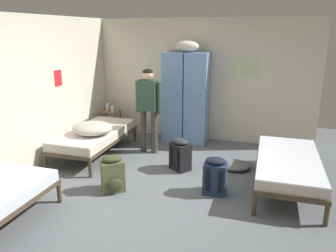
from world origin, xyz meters
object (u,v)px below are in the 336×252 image
object	(u,v)px
bedding_heap	(92,128)
water_bottle	(107,106)
shelf_unit	(111,120)
locker_bank	(186,96)
backpack_olive	(113,174)
lotion_bottle	(112,108)
backpack_black	(181,155)
bed_right	(288,164)
backpack_navy	(215,176)
bed_left_rear	(95,135)
clothes_pile_grey	(235,165)
person_traveler	(148,103)

from	to	relation	value
bedding_heap	water_bottle	bearing A→B (deg)	106.98
shelf_unit	water_bottle	xyz separation A→B (m)	(-0.08, 0.02, 0.31)
locker_bank	backpack_olive	bearing A→B (deg)	-100.48
lotion_bottle	backpack_black	world-z (taller)	lotion_bottle
locker_bank	water_bottle	size ratio (longest dim) A/B	10.42
bed_right	water_bottle	bearing A→B (deg)	157.51
locker_bank	backpack_navy	size ratio (longest dim) A/B	3.76
bed_left_rear	clothes_pile_grey	world-z (taller)	bed_left_rear
backpack_black	shelf_unit	bearing A→B (deg)	145.64
water_bottle	backpack_navy	xyz separation A→B (m)	(2.73, -2.02, -0.40)
water_bottle	lotion_bottle	xyz separation A→B (m)	(0.15, -0.06, -0.02)
person_traveler	water_bottle	world-z (taller)	person_traveler
lotion_bottle	backpack_olive	size ratio (longest dim) A/B	0.30
water_bottle	backpack_black	distance (m)	2.49
bed_left_rear	clothes_pile_grey	distance (m)	2.61
shelf_unit	backpack_black	distance (m)	2.38
locker_bank	bed_left_rear	xyz separation A→B (m)	(-1.43, -1.26, -0.59)
shelf_unit	backpack_navy	xyz separation A→B (m)	(2.65, -2.00, -0.09)
water_bottle	backpack_olive	distance (m)	2.75
water_bottle	backpack_navy	size ratio (longest dim) A/B	0.36
bed_left_rear	lotion_bottle	xyz separation A→B (m)	(-0.18, 1.12, 0.26)
bed_left_rear	bedding_heap	size ratio (longest dim) A/B	2.63
locker_bank	bed_right	distance (m)	2.61
lotion_bottle	backpack_black	distance (m)	2.33
bed_left_rear	locker_bank	bearing A→B (deg)	41.48
shelf_unit	person_traveler	bearing A→B (deg)	-31.78
bedding_heap	backpack_navy	world-z (taller)	bedding_heap
bed_right	backpack_navy	bearing A→B (deg)	-154.17
bed_right	person_traveler	xyz separation A→B (m)	(-2.47, 0.80, 0.58)
bedding_heap	bed_left_rear	bearing A→B (deg)	113.24
bed_right	water_bottle	world-z (taller)	water_bottle
shelf_unit	backpack_navy	size ratio (longest dim) A/B	1.04
locker_bank	bed_right	bearing A→B (deg)	-39.65
locker_bank	bed_right	xyz separation A→B (m)	(1.96, -1.63, -0.59)
lotion_bottle	person_traveler	bearing A→B (deg)	-31.91
bedding_heap	backpack_olive	distance (m)	1.35
bed_left_rear	water_bottle	world-z (taller)	water_bottle
locker_bank	bedding_heap	distance (m)	2.04
bed_right	water_bottle	xyz separation A→B (m)	(-3.72, 1.54, 0.28)
lotion_bottle	bed_left_rear	bearing A→B (deg)	-80.84
bed_left_rear	person_traveler	distance (m)	1.17
bed_right	clothes_pile_grey	distance (m)	0.98
bedding_heap	bed_right	bearing A→B (deg)	-2.19
locker_bank	backpack_black	size ratio (longest dim) A/B	3.76
backpack_olive	backpack_navy	size ratio (longest dim) A/B	1.00
locker_bank	backpack_navy	distance (m)	2.42
locker_bank	person_traveler	bearing A→B (deg)	-121.78
shelf_unit	lotion_bottle	bearing A→B (deg)	-29.74
lotion_bottle	clothes_pile_grey	xyz separation A→B (m)	(2.77, -1.01, -0.58)
locker_bank	lotion_bottle	distance (m)	1.65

